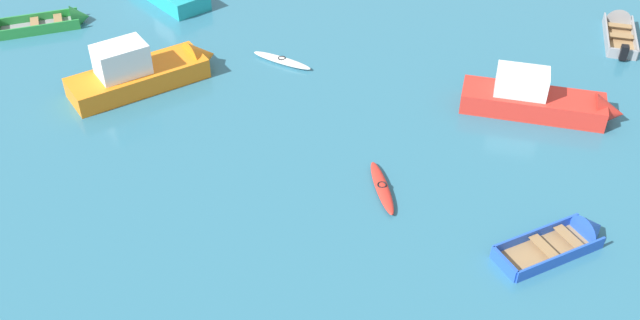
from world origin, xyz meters
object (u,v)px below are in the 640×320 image
object	(u,v)px
rowboat_green_near_right	(62,21)
motor_launch_red_back_row_center	(544,100)
rowboat_blue_far_left	(572,238)
kayak_red_foreground_center	(382,187)
rowboat_grey_back_row_left	(618,27)
kayak_white_near_camera	(282,60)
motor_launch_orange_far_back	(147,70)

from	to	relation	value
rowboat_green_near_right	motor_launch_red_back_row_center	bearing A→B (deg)	-4.77
rowboat_blue_far_left	kayak_red_foreground_center	bearing A→B (deg)	171.13
rowboat_grey_back_row_left	kayak_red_foreground_center	world-z (taller)	rowboat_grey_back_row_left
rowboat_grey_back_row_left	kayak_red_foreground_center	distance (m)	17.88
motor_launch_red_back_row_center	kayak_white_near_camera	world-z (taller)	motor_launch_red_back_row_center
kayak_white_near_camera	motor_launch_orange_far_back	world-z (taller)	motor_launch_orange_far_back
motor_launch_orange_far_back	kayak_red_foreground_center	world-z (taller)	motor_launch_orange_far_back
rowboat_blue_far_left	rowboat_grey_back_row_left	world-z (taller)	rowboat_grey_back_row_left
kayak_white_near_camera	rowboat_green_near_right	xyz separation A→B (m)	(-12.06, 0.79, 0.09)
rowboat_grey_back_row_left	motor_launch_orange_far_back	bearing A→B (deg)	-153.15
kayak_white_near_camera	rowboat_blue_far_left	distance (m)	15.97
rowboat_green_near_right	kayak_red_foreground_center	distance (m)	20.36
rowboat_blue_far_left	rowboat_grey_back_row_left	distance (m)	16.54
motor_launch_red_back_row_center	kayak_white_near_camera	bearing A→B (deg)	174.18
rowboat_blue_far_left	kayak_red_foreground_center	size ratio (longest dim) A/B	1.34
motor_launch_orange_far_back	rowboat_blue_far_left	world-z (taller)	motor_launch_orange_far_back
rowboat_grey_back_row_left	motor_launch_red_back_row_center	bearing A→B (deg)	-112.88
motor_launch_orange_far_back	rowboat_blue_far_left	bearing A→B (deg)	-17.33
motor_launch_orange_far_back	rowboat_green_near_right	size ratio (longest dim) A/B	1.42
rowboat_blue_far_left	kayak_red_foreground_center	distance (m)	6.94
kayak_white_near_camera	rowboat_blue_far_left	xyz separation A→B (m)	(13.18, -9.03, 0.07)
kayak_white_near_camera	rowboat_blue_far_left	bearing A→B (deg)	-34.41
motor_launch_red_back_row_center	rowboat_green_near_right	size ratio (longest dim) A/B	1.48
rowboat_green_near_right	kayak_red_foreground_center	size ratio (longest dim) A/B	1.49
kayak_white_near_camera	rowboat_grey_back_row_left	distance (m)	17.24
kayak_white_near_camera	rowboat_green_near_right	world-z (taller)	rowboat_green_near_right
motor_launch_orange_far_back	rowboat_blue_far_left	size ratio (longest dim) A/B	1.58
motor_launch_red_back_row_center	rowboat_blue_far_left	world-z (taller)	motor_launch_red_back_row_center
rowboat_grey_back_row_left	rowboat_green_near_right	bearing A→B (deg)	-166.68
motor_launch_red_back_row_center	kayak_white_near_camera	distance (m)	12.06
kayak_white_near_camera	kayak_red_foreground_center	distance (m)	10.17
motor_launch_red_back_row_center	motor_launch_orange_far_back	world-z (taller)	motor_launch_orange_far_back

